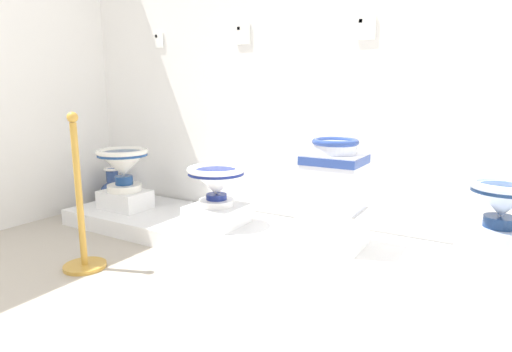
{
  "coord_description": "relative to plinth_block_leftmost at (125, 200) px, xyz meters",
  "views": [
    {
      "loc": [
        3.37,
        -0.1,
        1.08
      ],
      "look_at": [
        1.92,
        2.31,
        0.51
      ],
      "focal_mm": 29.67,
      "sensor_mm": 36.0,
      "label": 1
    }
  ],
  "objects": [
    {
      "name": "wall_back",
      "position": [
        1.33,
        0.51,
        1.34
      ],
      "size": [
        4.28,
        0.06,
        3.09
      ],
      "primitive_type": "cube",
      "color": "white",
      "rests_on": "ground_plane"
    },
    {
      "name": "display_platform",
      "position": [
        1.33,
        0.08,
        -0.14
      ],
      "size": [
        3.5,
        0.76,
        0.13
      ],
      "primitive_type": "cube",
      "color": "white",
      "rests_on": "ground_plane"
    },
    {
      "name": "plinth_block_leftmost",
      "position": [
        0.0,
        0.0,
        0.0
      ],
      "size": [
        0.38,
        0.28,
        0.15
      ],
      "primitive_type": "cube",
      "color": "white",
      "rests_on": "display_platform"
    },
    {
      "name": "antique_toilet_leftmost",
      "position": [
        0.0,
        0.0,
        0.3
      ],
      "size": [
        0.41,
        0.41,
        0.34
      ],
      "color": "white",
      "rests_on": "plinth_block_leftmost"
    },
    {
      "name": "plinth_block_central_ornate",
      "position": [
        0.9,
        0.04,
        -0.0
      ],
      "size": [
        0.37,
        0.37,
        0.14
      ],
      "primitive_type": "cube",
      "color": "white",
      "rests_on": "display_platform"
    },
    {
      "name": "antique_toilet_central_ornate",
      "position": [
        0.9,
        0.04,
        0.25
      ],
      "size": [
        0.42,
        0.42,
        0.28
      ],
      "color": "white",
      "rests_on": "plinth_block_central_ornate"
    },
    {
      "name": "plinth_block_pale_glazed",
      "position": [
        1.78,
        0.05,
        0.05
      ],
      "size": [
        0.37,
        0.29,
        0.25
      ],
      "primitive_type": "cube",
      "color": "white",
      "rests_on": "display_platform"
    },
    {
      "name": "antique_toilet_pale_glazed",
      "position": [
        1.78,
        0.05,
        0.39
      ],
      "size": [
        0.35,
        0.31,
        0.43
      ],
      "color": "silver",
      "rests_on": "plinth_block_pale_glazed"
    },
    {
      "name": "plinth_block_broad_patterned",
      "position": [
        2.67,
        0.13,
        0.02
      ],
      "size": [
        0.39,
        0.34,
        0.18
      ],
      "primitive_type": "cube",
      "color": "white",
      "rests_on": "display_platform"
    },
    {
      "name": "antique_toilet_broad_patterned",
      "position": [
        2.67,
        0.13,
        0.3
      ],
      "size": [
        0.33,
        0.33,
        0.31
      ],
      "color": "#AEBFDF",
      "rests_on": "plinth_block_broad_patterned"
    },
    {
      "name": "info_placard_first",
      "position": [
        0.01,
        0.47,
        1.3
      ],
      "size": [
        0.09,
        0.01,
        0.12
      ],
      "color": "white"
    },
    {
      "name": "info_placard_second",
      "position": [
        0.86,
        0.47,
        1.3
      ],
      "size": [
        0.12,
        0.01,
        0.15
      ],
      "color": "white"
    },
    {
      "name": "info_placard_third",
      "position": [
        1.8,
        0.47,
        1.28
      ],
      "size": [
        0.12,
        0.01,
        0.15
      ],
      "color": "white"
    },
    {
      "name": "decorative_vase_corner",
      "position": [
        -0.51,
        0.31,
        -0.05
      ],
      "size": [
        0.24,
        0.24,
        0.37
      ],
      "color": "white",
      "rests_on": "ground_plane"
    },
    {
      "name": "stanchion_post_near_left",
      "position": [
        0.48,
        -0.77,
        0.08
      ],
      "size": [
        0.26,
        0.26,
        0.96
      ],
      "color": "gold",
      "rests_on": "ground_plane"
    }
  ]
}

